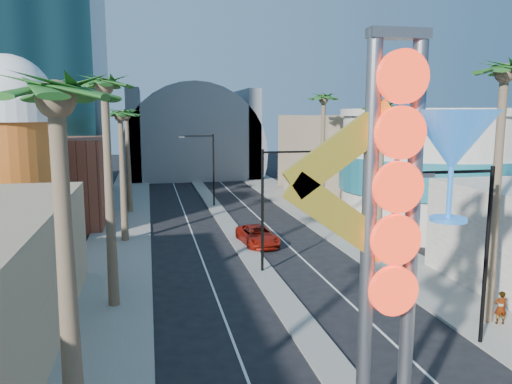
# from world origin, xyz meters

# --- Properties ---
(sidewalk_west) EXTENTS (5.00, 100.00, 0.15)m
(sidewalk_west) POSITION_xyz_m (-9.50, 35.00, 0.07)
(sidewalk_west) COLOR gray
(sidewalk_west) RESTS_ON ground
(sidewalk_east) EXTENTS (5.00, 100.00, 0.15)m
(sidewalk_east) POSITION_xyz_m (9.50, 35.00, 0.07)
(sidewalk_east) COLOR gray
(sidewalk_east) RESTS_ON ground
(median) EXTENTS (1.60, 84.00, 0.15)m
(median) POSITION_xyz_m (0.00, 38.00, 0.07)
(median) COLOR gray
(median) RESTS_ON ground
(brick_filler_west) EXTENTS (10.00, 10.00, 8.00)m
(brick_filler_west) POSITION_xyz_m (-16.00, 38.00, 4.00)
(brick_filler_west) COLOR brown
(brick_filler_west) RESTS_ON ground
(filler_east) EXTENTS (10.00, 20.00, 10.00)m
(filler_east) POSITION_xyz_m (16.00, 48.00, 5.00)
(filler_east) COLOR tan
(filler_east) RESTS_ON ground
(beer_mug) EXTENTS (7.00, 7.00, 14.50)m
(beer_mug) POSITION_xyz_m (-17.00, 30.00, 7.84)
(beer_mug) COLOR #BD5E19
(beer_mug) RESTS_ON ground
(turquoise_building) EXTENTS (16.60, 16.60, 10.60)m
(turquoise_building) POSITION_xyz_m (18.00, 30.00, 5.25)
(turquoise_building) COLOR #B5A799
(turquoise_building) RESTS_ON ground
(canopy) EXTENTS (22.00, 16.00, 22.00)m
(canopy) POSITION_xyz_m (0.00, 72.00, 4.31)
(canopy) COLOR slate
(canopy) RESTS_ON ground
(neon_sign) EXTENTS (6.53, 2.60, 12.55)m
(neon_sign) POSITION_xyz_m (0.82, 2.96, 7.31)
(neon_sign) COLOR gray
(neon_sign) RESTS_ON ground
(streetlight_0) EXTENTS (3.79, 0.25, 8.00)m
(streetlight_0) POSITION_xyz_m (0.55, 20.00, 4.88)
(streetlight_0) COLOR black
(streetlight_0) RESTS_ON ground
(streetlight_1) EXTENTS (3.79, 0.25, 8.00)m
(streetlight_1) POSITION_xyz_m (-0.55, 44.00, 4.88)
(streetlight_1) COLOR black
(streetlight_1) RESTS_ON ground
(streetlight_2) EXTENTS (3.45, 0.25, 8.00)m
(streetlight_2) POSITION_xyz_m (6.72, 8.00, 4.83)
(streetlight_2) COLOR black
(streetlight_2) RESTS_ON ground
(palm_0) EXTENTS (2.40, 2.40, 11.70)m
(palm_0) POSITION_xyz_m (-9.00, 2.00, 9.93)
(palm_0) COLOR brown
(palm_0) RESTS_ON ground
(palm_1) EXTENTS (2.40, 2.40, 12.70)m
(palm_1) POSITION_xyz_m (-9.00, 16.00, 10.82)
(palm_1) COLOR brown
(palm_1) RESTS_ON ground
(palm_2) EXTENTS (2.40, 2.40, 11.20)m
(palm_2) POSITION_xyz_m (-9.00, 30.00, 9.48)
(palm_2) COLOR brown
(palm_2) RESTS_ON ground
(palm_3) EXTENTS (2.40, 2.40, 11.20)m
(palm_3) POSITION_xyz_m (-9.00, 42.00, 9.48)
(palm_3) COLOR brown
(palm_3) RESTS_ON ground
(palm_5) EXTENTS (2.40, 2.40, 13.20)m
(palm_5) POSITION_xyz_m (9.00, 10.00, 11.27)
(palm_5) COLOR brown
(palm_5) RESTS_ON ground
(palm_6) EXTENTS (2.40, 2.40, 11.70)m
(palm_6) POSITION_xyz_m (9.00, 22.00, 9.93)
(palm_6) COLOR brown
(palm_6) RESTS_ON ground
(palm_7) EXTENTS (2.40, 2.40, 12.70)m
(palm_7) POSITION_xyz_m (9.00, 34.00, 10.82)
(palm_7) COLOR brown
(palm_7) RESTS_ON ground
(red_pickup) EXTENTS (2.90, 5.51, 1.48)m
(red_pickup) POSITION_xyz_m (1.20, 26.86, 0.74)
(red_pickup) COLOR #9A180B
(red_pickup) RESTS_ON ground
(pedestrian_a) EXTENTS (0.67, 0.52, 1.64)m
(pedestrian_a) POSITION_xyz_m (9.35, 9.50, 0.97)
(pedestrian_a) COLOR gray
(pedestrian_a) RESTS_ON sidewalk_east
(pedestrian_b) EXTENTS (0.91, 0.76, 1.71)m
(pedestrian_b) POSITION_xyz_m (11.34, 23.43, 1.01)
(pedestrian_b) COLOR gray
(pedestrian_b) RESTS_ON sidewalk_east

